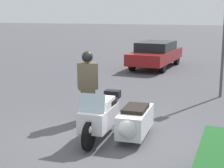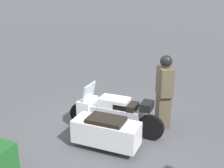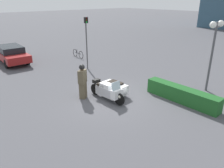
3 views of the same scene
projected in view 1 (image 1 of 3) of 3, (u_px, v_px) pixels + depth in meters
name	position (u px, v px, depth m)	size (l,w,h in m)	color
ground_plane	(108.00, 138.00, 7.77)	(160.00, 160.00, 0.00)	#4C4C51
police_motorcycle	(119.00, 119.00, 7.66)	(2.39, 1.31, 1.14)	black
officer_rider	(88.00, 85.00, 8.85)	(0.52, 0.58, 1.82)	brown
parked_car_background	(156.00, 54.00, 17.71)	(4.74, 1.97, 1.34)	maroon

